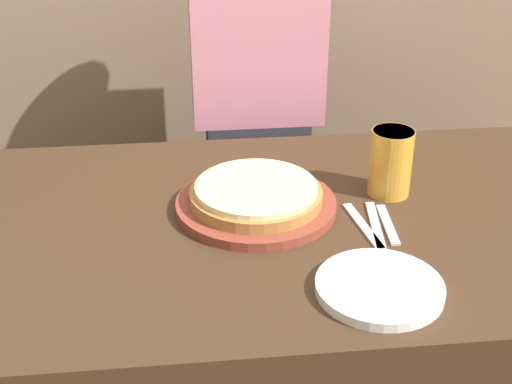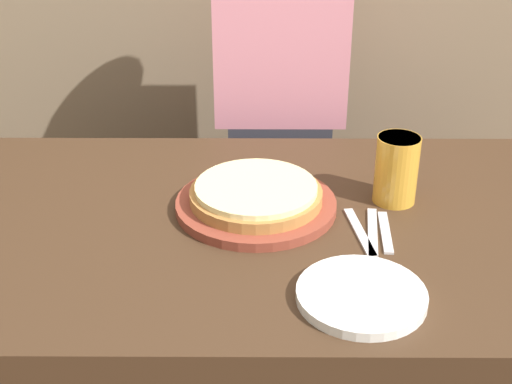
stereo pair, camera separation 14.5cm
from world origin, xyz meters
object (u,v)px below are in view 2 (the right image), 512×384
dinner_plate (361,295)px  spoon (385,232)px  dinner_knife (373,232)px  beer_glass (397,167)px  pizza_on_board (256,199)px  diner_person (280,132)px  fork (360,232)px

dinner_plate → spoon: bearing=70.9°
dinner_plate → dinner_knife: 0.22m
beer_glass → pizza_on_board: bearing=-172.2°
spoon → pizza_on_board: bearing=159.7°
dinner_plate → dinner_knife: bearing=77.1°
spoon → diner_person: diner_person is taller
dinner_knife → fork: bearing=-180.0°
pizza_on_board → diner_person: 0.57m
dinner_plate → diner_person: size_ratio=0.17×
beer_glass → diner_person: size_ratio=0.11×
pizza_on_board → beer_glass: bearing=7.8°
diner_person → pizza_on_board: bearing=-96.6°
pizza_on_board → dinner_knife: (0.23, -0.09, -0.02)m
pizza_on_board → dinner_knife: size_ratio=1.85×
beer_glass → fork: bearing=-123.2°
beer_glass → spoon: (-0.04, -0.13, -0.08)m
spoon → dinner_plate: bearing=-109.1°
dinner_plate → beer_glass: bearing=72.2°
fork → dinner_knife: (0.02, 0.00, 0.00)m
dinner_plate → fork: size_ratio=1.24×
beer_glass → dinner_plate: bearing=-107.8°
beer_glass → dinner_plate: 0.37m
pizza_on_board → beer_glass: size_ratio=2.28×
beer_glass → fork: size_ratio=0.81×
spoon → fork: bearing=-180.0°
beer_glass → spoon: bearing=-105.6°
beer_glass → diner_person: diner_person is taller
dinner_knife → dinner_plate: bearing=-102.9°
beer_glass → dinner_knife: 0.17m
beer_glass → spoon: 0.16m
diner_person → beer_glass: bearing=-66.7°
spoon → diner_person: bearing=106.0°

